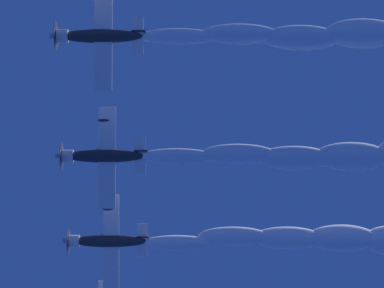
# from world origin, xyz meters

# --- Properties ---
(airplane_left_wingman) EXTENTS (7.63, 7.69, 3.81)m
(airplane_left_wingman) POSITION_xyz_m (-5.27, -11.75, 70.13)
(airplane_left_wingman) COLOR #232328
(airplane_right_wingman) EXTENTS (7.61, 7.70, 3.99)m
(airplane_right_wingman) POSITION_xyz_m (2.71, -4.68, 69.32)
(airplane_right_wingman) COLOR #232328
(airplane_outer_left) EXTENTS (7.66, 7.68, 3.55)m
(airplane_outer_left) POSITION_xyz_m (9.54, 1.55, 70.96)
(airplane_outer_left) COLOR #232328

